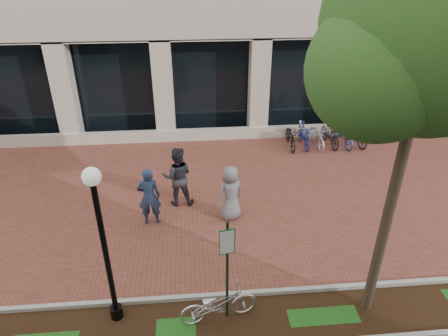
{
  "coord_description": "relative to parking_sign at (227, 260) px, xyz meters",
  "views": [
    {
      "loc": [
        -0.92,
        -11.33,
        7.34
      ],
      "look_at": [
        0.02,
        -0.8,
        1.48
      ],
      "focal_mm": 32.0,
      "sensor_mm": 36.0,
      "label": 1
    }
  ],
  "objects": [
    {
      "name": "ground",
      "position": [
        0.3,
        5.07,
        -1.67
      ],
      "size": [
        120.0,
        120.0,
        0.0
      ],
      "primitive_type": "plane",
      "color": "black",
      "rests_on": "ground"
    },
    {
      "name": "brick_plaza",
      "position": [
        0.3,
        5.07,
        -1.66
      ],
      "size": [
        40.0,
        9.0,
        0.01
      ],
      "primitive_type": "cube",
      "color": "brown",
      "rests_on": "ground"
    },
    {
      "name": "planting_strip",
      "position": [
        0.3,
        -0.18,
        -1.66
      ],
      "size": [
        40.0,
        1.5,
        0.01
      ],
      "primitive_type": "cube",
      "color": "black",
      "rests_on": "ground"
    },
    {
      "name": "curb_plaza_side",
      "position": [
        0.3,
        0.57,
        -1.61
      ],
      "size": [
        40.0,
        0.12,
        0.12
      ],
      "primitive_type": "cube",
      "color": "#A2A299",
      "rests_on": "ground"
    },
    {
      "name": "parking_sign",
      "position": [
        0.0,
        0.0,
        0.0
      ],
      "size": [
        0.34,
        0.07,
        2.64
      ],
      "rotation": [
        0.0,
        0.0,
        0.19
      ],
      "color": "#14371C",
      "rests_on": "ground"
    },
    {
      "name": "lamppost",
      "position": [
        -2.48,
        0.21,
        0.53
      ],
      "size": [
        0.36,
        0.36,
        3.86
      ],
      "color": "black",
      "rests_on": "ground"
    },
    {
      "name": "street_tree",
      "position": [
        3.31,
        0.02,
        4.39
      ],
      "size": [
        4.31,
        3.59,
        8.08
      ],
      "color": "#483729",
      "rests_on": "ground"
    },
    {
      "name": "locked_bicycle",
      "position": [
        -0.19,
        -0.04,
        -1.2
      ],
      "size": [
        1.84,
        0.93,
        0.92
      ],
      "primitive_type": "imported",
      "rotation": [
        0.0,
        0.0,
        1.76
      ],
      "color": "silver",
      "rests_on": "ground"
    },
    {
      "name": "pedestrian_left",
      "position": [
        -1.95,
        3.74,
        -0.74
      ],
      "size": [
        0.7,
        0.48,
        1.86
      ],
      "primitive_type": "imported",
      "rotation": [
        0.0,
        0.0,
        3.19
      ],
      "color": "navy",
      "rests_on": "ground"
    },
    {
      "name": "pedestrian_mid",
      "position": [
        -1.12,
        4.72,
        -0.67
      ],
      "size": [
        0.98,
        0.76,
        2.0
      ],
      "primitive_type": "imported",
      "rotation": [
        0.0,
        0.0,
        3.13
      ],
      "color": "#292A2E",
      "rests_on": "ground"
    },
    {
      "name": "pedestrian_right",
      "position": [
        0.46,
        3.79,
        -0.78
      ],
      "size": [
        1.02,
        0.87,
        1.76
      ],
      "primitive_type": "imported",
      "rotation": [
        0.0,
        0.0,
        3.57
      ],
      "color": "slate",
      "rests_on": "ground"
    },
    {
      "name": "bollard",
      "position": [
        3.98,
        9.07,
        -1.18
      ],
      "size": [
        0.12,
        0.12,
        0.96
      ],
      "color": "silver",
      "rests_on": "ground"
    },
    {
      "name": "bike_rack_cluster",
      "position": [
        4.84,
        8.54,
        -1.18
      ],
      "size": [
        3.51,
        1.83,
        1.02
      ],
      "rotation": [
        0.0,
        0.0,
        0.07
      ],
      "color": "black",
      "rests_on": "ground"
    }
  ]
}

